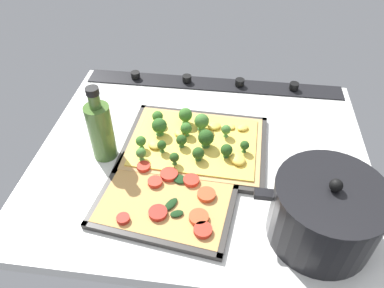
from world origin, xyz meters
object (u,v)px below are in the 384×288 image
object	(u,v)px
oil_bottle	(101,130)
baking_tray_front	(195,146)
baking_tray_back	(166,201)
cooking_pot	(325,213)
broccoli_pizza	(193,140)
veggie_pizza_back	(168,198)

from	to	relation	value
oil_bottle	baking_tray_front	bearing A→B (deg)	-165.58
baking_tray_back	cooking_pot	xyz separation A→B (cm)	(-31.80, 4.12, 6.46)
baking_tray_front	baking_tray_back	size ratio (longest dim) A/B	1.13
baking_tray_front	broccoli_pizza	bearing A→B (deg)	-16.09
broccoli_pizza	veggie_pizza_back	world-z (taller)	broccoli_pizza
veggie_pizza_back	cooking_pot	xyz separation A→B (cm)	(-31.31, 4.15, 5.69)
oil_bottle	cooking_pot	bearing A→B (deg)	161.12
baking_tray_front	cooking_pot	world-z (taller)	cooking_pot
baking_tray_back	oil_bottle	world-z (taller)	oil_bottle
broccoli_pizza	veggie_pizza_back	size ratio (longest dim) A/B	1.15
broccoli_pizza	oil_bottle	world-z (taller)	oil_bottle
cooking_pot	oil_bottle	world-z (taller)	oil_bottle
baking_tray_back	veggie_pizza_back	xyz separation A→B (cm)	(-0.48, -0.03, 0.77)
baking_tray_front	oil_bottle	size ratio (longest dim) A/B	1.85
baking_tray_back	veggie_pizza_back	distance (cm)	0.91
cooking_pot	baking_tray_front	bearing A→B (deg)	-39.08
baking_tray_front	veggie_pizza_back	size ratio (longest dim) A/B	1.24
broccoli_pizza	oil_bottle	xyz separation A→B (cm)	(21.26, 5.72, 5.92)
baking_tray_front	cooking_pot	distance (cm)	36.26
baking_tray_back	cooking_pot	world-z (taller)	cooking_pot
baking_tray_back	veggie_pizza_back	bearing A→B (deg)	-176.91
baking_tray_back	baking_tray_front	bearing A→B (deg)	-102.59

